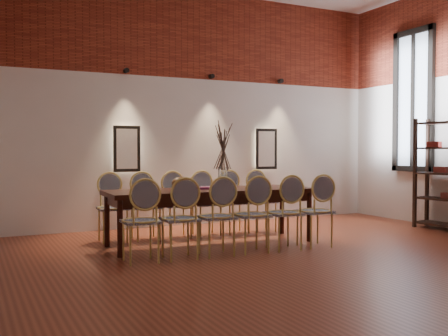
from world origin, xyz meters
name	(u,v)px	position (x,y,z in m)	size (l,w,h in m)	color
floor	(322,264)	(0.00, 0.00, -0.01)	(7.00, 7.00, 0.02)	brown
wall_back	(198,108)	(0.00, 3.55, 2.00)	(7.00, 0.10, 4.00)	silver
brick_band_back	(199,35)	(0.00, 3.48, 3.25)	(7.00, 0.02, 1.50)	maroon
niche_left	(126,149)	(-1.30, 3.45, 1.30)	(0.36, 0.06, 0.66)	#FFEAC6
niche_right	(265,149)	(1.30, 3.45, 1.30)	(0.36, 0.06, 0.66)	#FFEAC6
spot_fixture_left	(126,71)	(-1.30, 3.42, 2.55)	(0.08, 0.08, 0.10)	black
spot_fixture_mid	(212,76)	(0.20, 3.42, 2.55)	(0.08, 0.08, 0.10)	black
spot_fixture_right	(281,81)	(1.60, 3.42, 2.55)	(0.08, 0.08, 0.10)	black
window_glass	(414,101)	(3.46, 2.00, 2.15)	(0.02, 0.78, 2.38)	silver
window_frame	(413,100)	(3.44, 2.00, 2.15)	(0.08, 0.90, 2.50)	black
window_mullion	(413,100)	(3.44, 2.00, 2.15)	(0.06, 0.06, 2.40)	black
dining_table	(211,217)	(-0.63, 1.64, 0.38)	(2.83, 0.91, 0.75)	#35110A
chair_near_a	(141,221)	(-1.84, 0.95, 0.47)	(0.44, 0.44, 0.94)	#E2CA69
chair_near_b	(180,219)	(-1.37, 0.93, 0.47)	(0.44, 0.44, 0.94)	#E2CA69
chair_near_c	(217,217)	(-0.89, 0.92, 0.47)	(0.44, 0.44, 0.94)	#E2CA69
chair_near_d	(251,215)	(-0.42, 0.90, 0.47)	(0.44, 0.44, 0.94)	#E2CA69
chair_near_e	(284,213)	(0.05, 0.88, 0.47)	(0.44, 0.44, 0.94)	#E2CA69
chair_near_f	(314,211)	(0.52, 0.87, 0.47)	(0.44, 0.44, 0.94)	#E2CA69
chair_far_a	(113,208)	(-1.79, 2.42, 0.47)	(0.44, 0.44, 0.94)	#E2CA69
chair_far_b	(146,207)	(-1.31, 2.40, 0.47)	(0.44, 0.44, 0.94)	#E2CA69
chair_far_c	(177,205)	(-0.84, 2.39, 0.47)	(0.44, 0.44, 0.94)	#E2CA69
chair_far_d	(207,204)	(-0.37, 2.37, 0.47)	(0.44, 0.44, 0.94)	#E2CA69
chair_far_e	(235,203)	(0.10, 2.35, 0.47)	(0.44, 0.44, 0.94)	#E2CA69
chair_far_f	(262,201)	(0.57, 2.34, 0.47)	(0.44, 0.44, 0.94)	#E2CA69
vase	(223,178)	(-0.45, 1.64, 0.90)	(0.14, 0.14, 0.30)	silver
dried_branches	(223,145)	(-0.45, 1.64, 1.35)	(0.50, 0.50, 0.70)	#463227
bowl	(181,184)	(-1.09, 1.61, 0.84)	(0.24, 0.24, 0.18)	brown
book	(206,188)	(-0.67, 1.70, 0.77)	(0.26, 0.18, 0.03)	#832957
shelving_rack	(446,174)	(3.28, 1.13, 0.90)	(0.38, 1.00, 1.80)	black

